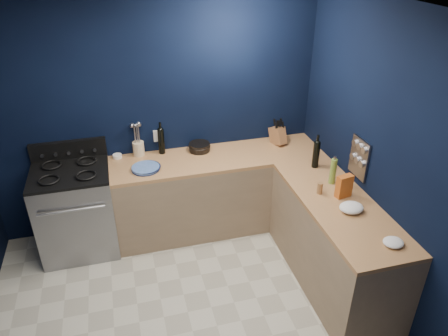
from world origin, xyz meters
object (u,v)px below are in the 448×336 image
object	(u,v)px
gas_range	(77,212)
crouton_bag	(344,186)
plate_stack	(146,168)
utensil_crock	(139,149)
knife_block	(278,136)

from	to	relation	value
gas_range	crouton_bag	xyz separation A→B (m)	(2.44, -1.04, 0.55)
plate_stack	utensil_crock	bearing A→B (deg)	95.75
utensil_crock	plate_stack	bearing A→B (deg)	-84.25
gas_range	knife_block	distance (m)	2.33
plate_stack	gas_range	bearing A→B (deg)	174.14
gas_range	crouton_bag	bearing A→B (deg)	-23.10
plate_stack	knife_block	bearing A→B (deg)	8.45
utensil_crock	crouton_bag	world-z (taller)	crouton_bag
gas_range	utensil_crock	world-z (taller)	utensil_crock
plate_stack	knife_block	distance (m)	1.54
utensil_crock	crouton_bag	xyz separation A→B (m)	(1.73, -1.31, 0.03)
crouton_bag	plate_stack	bearing A→B (deg)	139.38
gas_range	utensil_crock	xyz separation A→B (m)	(0.71, 0.27, 0.52)
utensil_crock	knife_block	bearing A→B (deg)	-4.46
knife_block	crouton_bag	bearing A→B (deg)	-100.49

